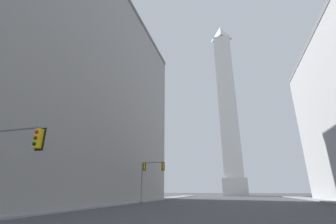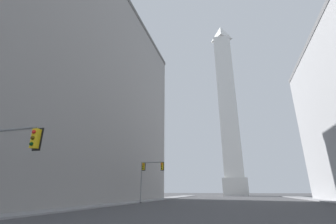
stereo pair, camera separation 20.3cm
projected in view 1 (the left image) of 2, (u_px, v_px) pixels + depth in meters
name	position (u px, v px, depth m)	size (l,w,h in m)	color
sidewalk_left	(125.00, 202.00, 35.41)	(5.00, 107.46, 0.15)	gray
building_left	(64.00, 91.00, 41.68)	(23.97, 50.77, 38.45)	gray
obelisk	(227.00, 104.00, 95.10)	(8.93, 8.93, 76.48)	silver
traffic_light_near_left	(0.00, 150.00, 13.15)	(4.63, 0.50, 5.34)	slate
traffic_light_mid_left	(149.00, 171.00, 36.29)	(4.00, 0.50, 6.28)	slate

